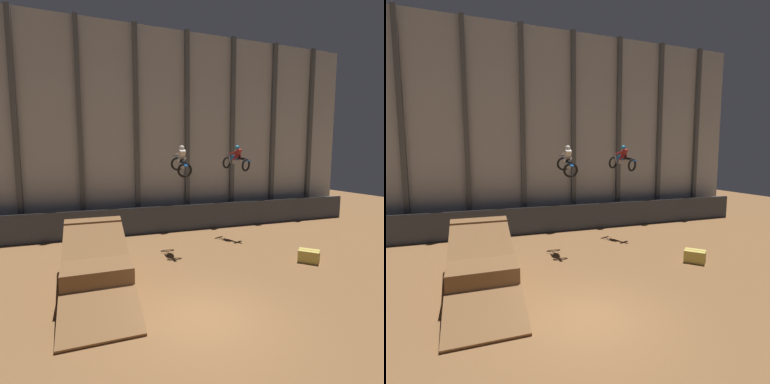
# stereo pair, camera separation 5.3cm
# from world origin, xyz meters

# --- Properties ---
(ground_plane) EXTENTS (60.00, 60.00, 0.00)m
(ground_plane) POSITION_xyz_m (0.00, 0.00, 0.00)
(ground_plane) COLOR brown
(arena_back_wall) EXTENTS (32.00, 0.40, 12.88)m
(arena_back_wall) POSITION_xyz_m (0.00, 11.72, 6.44)
(arena_back_wall) COLOR #ADB2B7
(arena_back_wall) RESTS_ON ground_plane
(lower_barrier) EXTENTS (31.36, 0.20, 1.68)m
(lower_barrier) POSITION_xyz_m (0.00, 10.33, 0.84)
(lower_barrier) COLOR #383D47
(lower_barrier) RESTS_ON ground_plane
(dirt_ramp) EXTENTS (2.29, 5.94, 2.28)m
(dirt_ramp) POSITION_xyz_m (-2.94, 3.70, 0.76)
(dirt_ramp) COLOR brown
(dirt_ramp) RESTS_ON ground_plane
(rider_bike_left_air) EXTENTS (0.81, 1.85, 1.59)m
(rider_bike_left_air) POSITION_xyz_m (1.33, 6.46, 4.50)
(rider_bike_left_air) COLOR black
(rider_bike_right_air) EXTENTS (1.32, 1.80, 1.51)m
(rider_bike_right_air) POSITION_xyz_m (5.20, 7.92, 4.59)
(rider_bike_right_air) COLOR black
(hay_bale_trackside) EXTENTS (1.05, 1.07, 0.57)m
(hay_bale_trackside) POSITION_xyz_m (6.27, 2.86, 0.28)
(hay_bale_trackside) COLOR #CCB751
(hay_bale_trackside) RESTS_ON ground_plane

